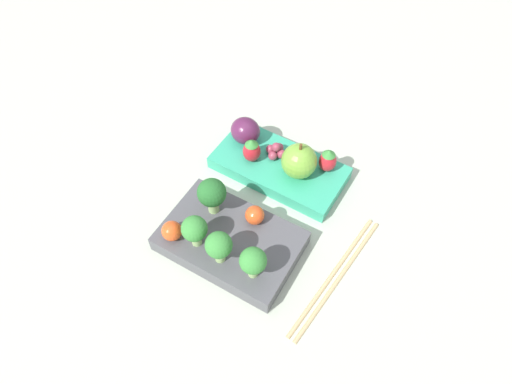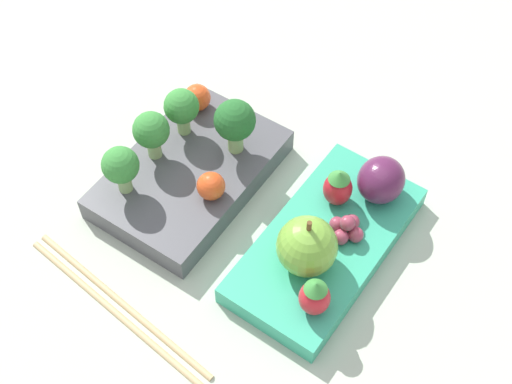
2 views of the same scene
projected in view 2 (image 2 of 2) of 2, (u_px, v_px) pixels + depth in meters
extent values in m
plane|color=#ADB7A3|center=(258.00, 220.00, 0.67)|extent=(4.00, 4.00, 0.00)
cube|color=#4C4C51|center=(191.00, 173.00, 0.68)|extent=(0.18, 0.12, 0.03)
cube|color=#33A87F|center=(326.00, 244.00, 0.64)|extent=(0.20, 0.10, 0.02)
cylinder|color=#93B770|center=(184.00, 124.00, 0.69)|extent=(0.01, 0.01, 0.02)
sphere|color=#388438|center=(181.00, 106.00, 0.67)|extent=(0.03, 0.03, 0.03)
cylinder|color=#93B770|center=(124.00, 182.00, 0.65)|extent=(0.01, 0.01, 0.02)
sphere|color=#388438|center=(120.00, 165.00, 0.63)|extent=(0.03, 0.03, 0.03)
cylinder|color=#93B770|center=(154.00, 147.00, 0.67)|extent=(0.01, 0.01, 0.02)
sphere|color=#388438|center=(151.00, 130.00, 0.65)|extent=(0.03, 0.03, 0.03)
cylinder|color=#93B770|center=(235.00, 140.00, 0.68)|extent=(0.01, 0.01, 0.02)
sphere|color=#236028|center=(235.00, 120.00, 0.65)|extent=(0.04, 0.04, 0.04)
sphere|color=#DB4C1E|center=(211.00, 186.00, 0.64)|extent=(0.03, 0.03, 0.03)
sphere|color=#DB4C1E|center=(197.00, 98.00, 0.71)|extent=(0.03, 0.03, 0.03)
sphere|color=#70A838|center=(307.00, 246.00, 0.59)|extent=(0.05, 0.05, 0.05)
cylinder|color=brown|center=(309.00, 227.00, 0.57)|extent=(0.00, 0.00, 0.01)
ellipsoid|color=red|center=(338.00, 189.00, 0.64)|extent=(0.03, 0.03, 0.03)
cone|color=#388438|center=(340.00, 176.00, 0.63)|extent=(0.02, 0.02, 0.01)
ellipsoid|color=red|center=(314.00, 298.00, 0.58)|extent=(0.03, 0.03, 0.03)
cone|color=#388438|center=(316.00, 286.00, 0.56)|extent=(0.02, 0.02, 0.01)
ellipsoid|color=#511E42|center=(381.00, 180.00, 0.64)|extent=(0.05, 0.04, 0.04)
sphere|color=#93384C|center=(352.00, 222.00, 0.63)|extent=(0.01, 0.01, 0.01)
sphere|color=#93384C|center=(337.00, 224.00, 0.63)|extent=(0.01, 0.01, 0.01)
sphere|color=#93384C|center=(341.00, 237.00, 0.62)|extent=(0.01, 0.01, 0.01)
sphere|color=#93384C|center=(356.00, 235.00, 0.62)|extent=(0.01, 0.01, 0.01)
sphere|color=#93384C|center=(347.00, 223.00, 0.62)|extent=(0.01, 0.01, 0.01)
cylinder|color=tan|center=(122.00, 302.00, 0.61)|extent=(0.03, 0.21, 0.01)
cylinder|color=tan|center=(113.00, 310.00, 0.61)|extent=(0.03, 0.21, 0.01)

